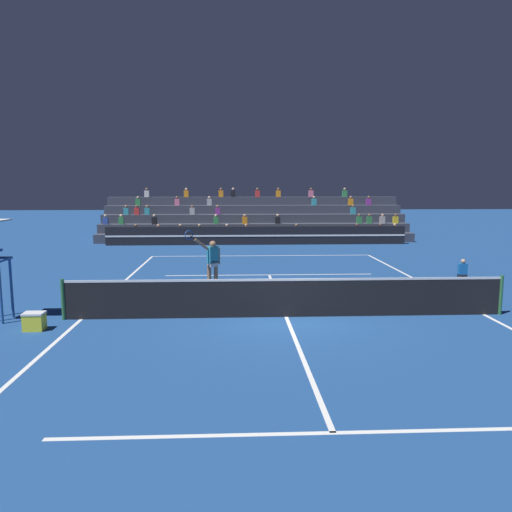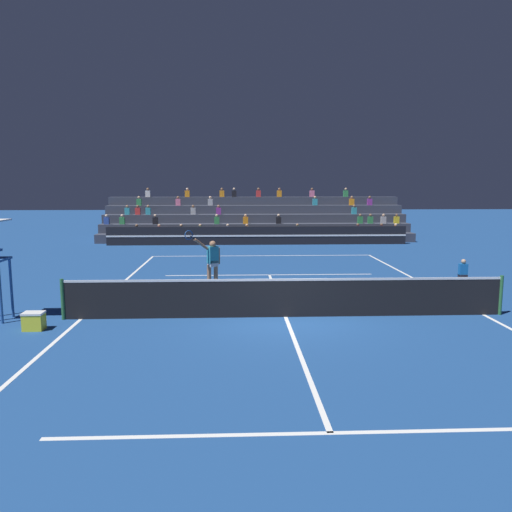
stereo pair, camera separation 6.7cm
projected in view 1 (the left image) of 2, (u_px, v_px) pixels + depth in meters
name	position (u px, v px, depth m)	size (l,w,h in m)	color
ground_plane	(286.00, 317.00, 13.56)	(120.00, 120.00, 0.00)	navy
court_lines	(286.00, 317.00, 13.56)	(11.10, 23.90, 0.01)	white
tennis_net	(286.00, 297.00, 13.49)	(12.00, 0.10, 1.10)	#2D6B38
sponsor_banner_wall	(257.00, 236.00, 30.00)	(18.00, 0.26, 1.10)	black
bleacher_stand	(254.00, 223.00, 33.69)	(19.93, 4.75, 3.38)	#383D4C
ball_kid_courtside	(462.00, 273.00, 18.52)	(0.30, 0.36, 0.84)	black
tennis_player	(212.00, 263.00, 16.75)	(1.16, 0.91, 2.18)	#9E7051
tennis_ball	(288.00, 288.00, 17.28)	(0.07, 0.07, 0.07)	#C6DB33
equipment_cooler	(34.00, 321.00, 12.29)	(0.50, 0.38, 0.45)	yellow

